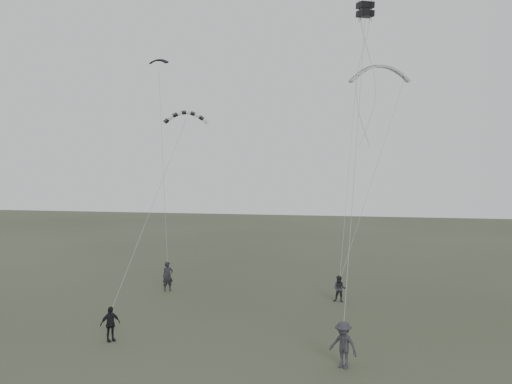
% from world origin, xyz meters
% --- Properties ---
extents(ground, '(140.00, 140.00, 0.00)m').
position_xyz_m(ground, '(0.00, 0.00, 0.00)').
color(ground, '#343A28').
rests_on(ground, ground).
extents(flyer_left, '(0.83, 0.79, 1.91)m').
position_xyz_m(flyer_left, '(-5.44, 7.58, 0.96)').
color(flyer_left, black).
rests_on(flyer_left, ground).
extents(flyer_right, '(0.85, 0.71, 1.58)m').
position_xyz_m(flyer_right, '(5.70, 7.18, 0.79)').
color(flyer_right, '#27272D').
rests_on(flyer_right, ground).
extents(flyer_center, '(0.88, 0.98, 1.59)m').
position_xyz_m(flyer_center, '(-4.13, -2.25, 0.80)').
color(flyer_center, black).
rests_on(flyer_center, ground).
extents(flyer_far, '(1.37, 1.16, 1.85)m').
position_xyz_m(flyer_far, '(6.42, -3.09, 0.92)').
color(flyer_far, '#2D2C32').
rests_on(flyer_far, ground).
extents(kite_dark_small, '(1.28, 0.52, 0.56)m').
position_xyz_m(kite_dark_small, '(-6.79, 9.39, 15.47)').
color(kite_dark_small, black).
rests_on(kite_dark_small, flyer_left).
extents(kite_pale_large, '(4.56, 2.17, 1.90)m').
position_xyz_m(kite_pale_large, '(8.10, 15.20, 15.56)').
color(kite_pale_large, '#ADB0B2').
rests_on(kite_pale_large, flyer_right).
extents(kite_striped, '(2.76, 1.81, 1.20)m').
position_xyz_m(kite_striped, '(-3.34, 5.51, 11.33)').
color(kite_striped, black).
rests_on(kite_striped, flyer_center).
extents(kite_box, '(1.04, 1.08, 0.86)m').
position_xyz_m(kite_box, '(7.09, 4.47, 16.32)').
color(kite_box, black).
rests_on(kite_box, flyer_far).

